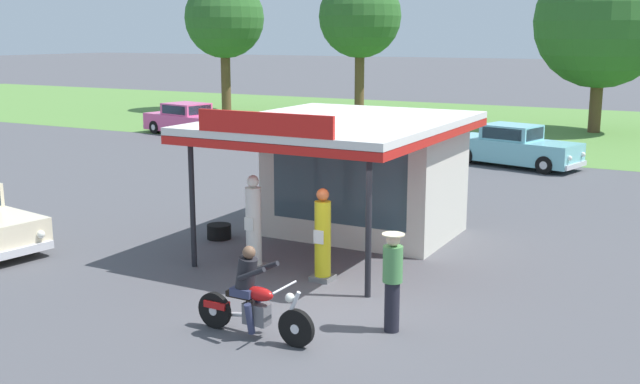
{
  "coord_description": "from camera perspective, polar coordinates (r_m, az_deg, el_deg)",
  "views": [
    {
      "loc": [
        6.03,
        -11.91,
        5.0
      ],
      "look_at": [
        -2.1,
        3.27,
        1.4
      ],
      "focal_mm": 42.46,
      "sensor_mm": 36.0,
      "label": 1
    }
  ],
  "objects": [
    {
      "name": "grass_verge_strip",
      "position": [
        42.63,
        19.92,
        4.36
      ],
      "size": [
        120.0,
        24.0,
        0.01
      ],
      "primitive_type": "cube",
      "color": "#56843D",
      "rests_on": "ground"
    },
    {
      "name": "ground_plane",
      "position": [
        14.25,
        1.25,
        -8.73
      ],
      "size": [
        300.0,
        300.0,
        0.0
      ],
      "primitive_type": "plane",
      "color": "#4C4C51"
    },
    {
      "name": "parked_car_back_row_left",
      "position": [
        39.04,
        -9.75,
        5.33
      ],
      "size": [
        5.7,
        2.9,
        1.58
      ],
      "color": "#E55993",
      "rests_on": "ground"
    },
    {
      "name": "tree_oak_far_left",
      "position": [
        41.68,
        20.47,
        11.94
      ],
      "size": [
        6.73,
        6.73,
        9.01
      ],
      "color": "brown",
      "rests_on": "ground"
    },
    {
      "name": "bystander_chatting_near_pumps",
      "position": [
        12.94,
        5.49,
        -6.5
      ],
      "size": [
        0.38,
        0.38,
        1.75
      ],
      "color": "black",
      "rests_on": "ground"
    },
    {
      "name": "gas_pump_offside",
      "position": [
        15.53,
        0.2,
        -3.54
      ],
      "size": [
        0.44,
        0.44,
        1.94
      ],
      "color": "slate",
      "rests_on": "ground"
    },
    {
      "name": "parked_car_second_row_spare",
      "position": [
        30.17,
        14.43,
        3.27
      ],
      "size": [
        5.3,
        2.91,
        1.59
      ],
      "color": "#7AC6D1",
      "rests_on": "ground"
    },
    {
      "name": "service_station_kiosk",
      "position": [
        18.81,
        3.02,
        1.94
      ],
      "size": [
        5.08,
        6.62,
        3.52
      ],
      "color": "beige",
      "rests_on": "ground"
    },
    {
      "name": "bystander_admiring_sedan",
      "position": [
        23.93,
        10.02,
        1.84
      ],
      "size": [
        0.34,
        0.34,
        1.76
      ],
      "color": "#2D3351",
      "rests_on": "ground"
    },
    {
      "name": "motorcycle_with_rider",
      "position": [
        12.8,
        -5.15,
        -8.08
      ],
      "size": [
        2.3,
        0.7,
        1.58
      ],
      "color": "black",
      "rests_on": "ground"
    },
    {
      "name": "tree_oak_far_right",
      "position": [
        51.11,
        -7.22,
        12.83
      ],
      "size": [
        5.2,
        5.2,
        8.65
      ],
      "color": "brown",
      "rests_on": "ground"
    },
    {
      "name": "parked_car_back_row_far_left",
      "position": [
        32.84,
        1.19,
        4.25
      ],
      "size": [
        5.42,
        2.02,
        1.47
      ],
      "color": "red",
      "rests_on": "ground"
    },
    {
      "name": "tree_oak_right",
      "position": [
        48.39,
        3.04,
        13.04
      ],
      "size": [
        5.16,
        5.16,
        8.69
      ],
      "color": "brown",
      "rests_on": "ground"
    },
    {
      "name": "spare_tire_stack",
      "position": [
        19.03,
        -7.61,
        -2.97
      ],
      "size": [
        0.6,
        0.6,
        0.36
      ],
      "color": "black",
      "rests_on": "ground"
    },
    {
      "name": "gas_pump_nearside",
      "position": [
        16.35,
        -5.03,
        -2.58
      ],
      "size": [
        0.44,
        0.44,
        2.07
      ],
      "color": "slate",
      "rests_on": "ground"
    }
  ]
}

